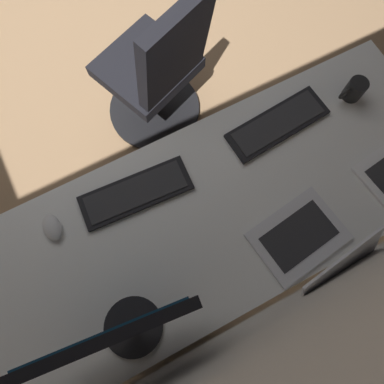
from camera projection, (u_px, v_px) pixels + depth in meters
wall_back at (348, 339)px, 0.66m from camera, size 4.45×0.10×2.60m
desk at (198, 224)px, 1.36m from camera, size 2.08×0.72×0.73m
drawer_pedestal at (148, 269)px, 1.63m from camera, size 0.40×0.51×0.69m
monitor_primary at (119, 333)px, 0.96m from camera, size 0.47×0.20×0.44m
laptop_leftmost at (314, 249)px, 1.22m from camera, size 0.36×0.36×0.22m
keyboard_main at (136, 193)px, 1.32m from camera, size 0.43×0.17×0.02m
keyboard_spare at (277, 124)px, 1.41m from camera, size 0.43×0.17×0.02m
mouse_main at (52, 228)px, 1.28m from camera, size 0.06×0.10×0.03m
coffee_mug at (354, 90)px, 1.41m from camera, size 0.12×0.08×0.09m
office_chair at (157, 75)px, 1.80m from camera, size 0.56×0.61×0.97m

